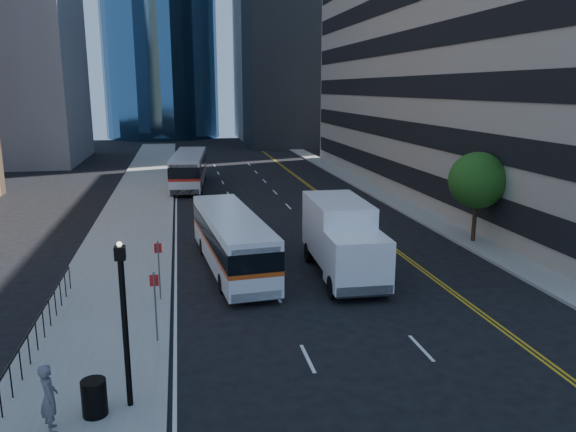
# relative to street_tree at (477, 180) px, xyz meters

# --- Properties ---
(ground) EXTENTS (160.00, 160.00, 0.00)m
(ground) POSITION_rel_street_tree_xyz_m (-9.00, -8.00, -3.64)
(ground) COLOR black
(ground) RESTS_ON ground
(sidewalk_west) EXTENTS (5.00, 90.00, 0.15)m
(sidewalk_west) POSITION_rel_street_tree_xyz_m (-19.50, 17.00, -3.57)
(sidewalk_west) COLOR gray
(sidewalk_west) RESTS_ON ground
(sidewalk_east) EXTENTS (2.00, 90.00, 0.15)m
(sidewalk_east) POSITION_rel_street_tree_xyz_m (-0.00, 17.00, -3.57)
(sidewalk_east) COLOR gray
(sidewalk_east) RESTS_ON ground
(parking_garage) EXTENTS (30.00, 50.00, 25.00)m
(parking_garage) POSITION_rel_street_tree_xyz_m (16.00, 15.00, 8.86)
(parking_garage) COLOR #9E9384
(parking_garage) RESTS_ON ground
(street_tree) EXTENTS (3.20, 3.20, 5.10)m
(street_tree) POSITION_rel_street_tree_xyz_m (0.00, 0.00, 0.00)
(street_tree) COLOR #332114
(street_tree) RESTS_ON sidewalk_east
(lamp_post) EXTENTS (0.28, 0.28, 4.56)m
(lamp_post) POSITION_rel_street_tree_xyz_m (-18.00, -14.00, -0.92)
(lamp_post) COLOR black
(lamp_post) RESTS_ON sidewalk_west
(bus_front) EXTENTS (3.33, 10.83, 2.75)m
(bus_front) POSITION_rel_street_tree_xyz_m (-14.06, -2.11, -2.14)
(bus_front) COLOR white
(bus_front) RESTS_ON ground
(bus_rear) EXTENTS (3.58, 11.84, 3.01)m
(bus_rear) POSITION_rel_street_tree_xyz_m (-15.60, 22.30, -2.00)
(bus_rear) COLOR silver
(bus_rear) RESTS_ON ground
(box_truck) EXTENTS (2.75, 7.38, 3.50)m
(box_truck) POSITION_rel_street_tree_xyz_m (-9.04, -4.12, -1.80)
(box_truck) COLOR white
(box_truck) RESTS_ON ground
(trash_can) EXTENTS (0.85, 0.85, 1.00)m
(trash_can) POSITION_rel_street_tree_xyz_m (-18.88, -14.32, -2.99)
(trash_can) COLOR black
(trash_can) RESTS_ON sidewalk_west
(pedestrian) EXTENTS (0.64, 0.78, 1.84)m
(pedestrian) POSITION_rel_street_tree_xyz_m (-19.87, -14.86, -2.57)
(pedestrian) COLOR #54545B
(pedestrian) RESTS_ON sidewalk_west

